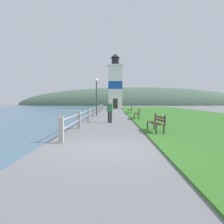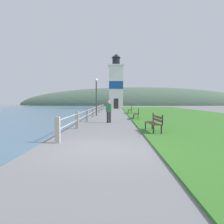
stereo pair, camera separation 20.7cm
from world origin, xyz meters
TOP-DOWN VIEW (x-y plane):
  - ground_plane at (0.00, 0.00)m, footprint 160.00×160.00m
  - grass_verge at (7.80, 18.04)m, footprint 12.00×54.13m
  - seawall_railing at (-1.70, 15.84)m, footprint 0.18×29.86m
  - park_bench_near at (2.48, 3.83)m, footprint 0.62×1.80m
  - park_bench_midway at (2.35, 11.72)m, footprint 0.67×1.96m
  - park_bench_far at (2.33, 19.80)m, footprint 0.61×1.99m
  - lighthouse at (0.56, 36.95)m, footprint 3.15×3.15m
  - person_strolling at (0.00, 8.64)m, footprint 0.43×0.30m
  - lamp_post at (-1.55, 15.90)m, footprint 0.36×0.36m
  - distant_hillside at (8.00, 66.09)m, footprint 80.00×16.00m

SIDE VIEW (x-z plane):
  - ground_plane at x=0.00m, z-range 0.00..0.00m
  - distant_hillside at x=8.00m, z-range -6.00..6.00m
  - grass_verge at x=7.80m, z-range 0.00..0.06m
  - park_bench_near at x=2.48m, z-range 0.07..1.01m
  - park_bench_midway at x=2.35m, z-range 0.07..1.01m
  - park_bench_far at x=2.33m, z-range 0.07..1.01m
  - seawall_railing at x=-1.70m, z-range 0.08..1.08m
  - person_strolling at x=0.00m, z-range 0.07..1.67m
  - lamp_post at x=-1.55m, z-range 0.76..4.72m
  - lighthouse at x=0.56m, z-range -0.65..10.29m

